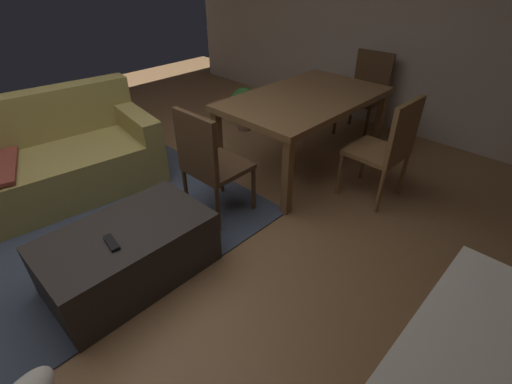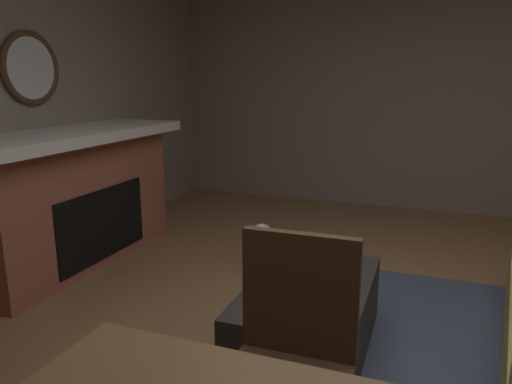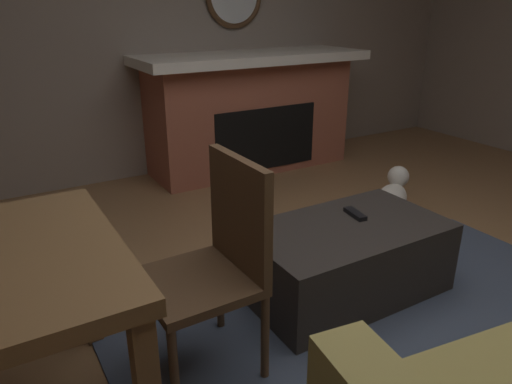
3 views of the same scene
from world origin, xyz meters
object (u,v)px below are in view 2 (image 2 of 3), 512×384
ottoman_coffee_table (309,319)px  small_dog (268,254)px  fireplace (72,197)px  tv_remote (302,272)px  round_wall_mirror (31,68)px  dining_chair_west (291,350)px

ottoman_coffee_table → small_dog: (-0.92, -0.56, -0.03)m
fireplace → tv_remote: 2.12m
ottoman_coffee_table → tv_remote: tv_remote is taller
ottoman_coffee_table → round_wall_mirror: bearing=-105.0°
dining_chair_west → tv_remote: bearing=-167.3°
round_wall_mirror → dining_chair_west: 3.12m
fireplace → ottoman_coffee_table: (0.65, 2.13, -0.34)m
ottoman_coffee_table → tv_remote: 0.26m
round_wall_mirror → dining_chair_west: bearing=60.0°
fireplace → dining_chair_west: (1.47, 2.26, -0.02)m
tv_remote → dining_chair_west: bearing=21.1°
dining_chair_west → small_dog: size_ratio=1.71×
dining_chair_west → small_dog: 1.91m
small_dog → round_wall_mirror: bearing=-81.6°
round_wall_mirror → small_dog: round_wall_mirror is taller
round_wall_mirror → small_dog: size_ratio=1.05×
tv_remote → small_dog: size_ratio=0.29×
round_wall_mirror → small_dog: (-0.27, 1.86, -1.37)m
fireplace → ottoman_coffee_table: size_ratio=1.98×
tv_remote → dining_chair_west: size_ratio=0.17×
round_wall_mirror → fireplace: bearing=90.0°
fireplace → small_dog: fireplace is taller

